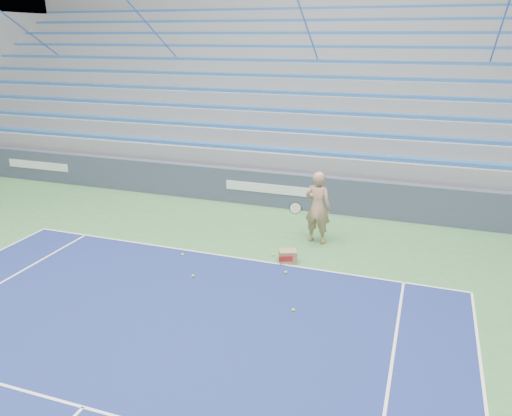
{
  "coord_description": "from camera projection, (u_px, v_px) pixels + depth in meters",
  "views": [
    {
      "loc": [
        4.27,
        1.71,
        5.08
      ],
      "look_at": [
        0.55,
        12.38,
        1.15
      ],
      "focal_mm": 35.0,
      "sensor_mm": 36.0,
      "label": 1
    }
  ],
  "objects": [
    {
      "name": "ball_box",
      "position": [
        288.0,
        256.0,
        11.73
      ],
      "size": [
        0.49,
        0.44,
        0.3
      ],
      "color": "olive",
      "rests_on": "ground"
    },
    {
      "name": "bleachers",
      "position": [
        319.0,
        107.0,
        19.96
      ],
      "size": [
        31.0,
        9.15,
        7.3
      ],
      "color": "gray",
      "rests_on": "ground"
    },
    {
      "name": "sponsor_barrier",
      "position": [
        276.0,
        189.0,
        15.46
      ],
      "size": [
        30.0,
        0.32,
        1.1
      ],
      "color": "#394158",
      "rests_on": "ground"
    },
    {
      "name": "tennis_ball_2",
      "position": [
        293.0,
        310.0,
        9.67
      ],
      "size": [
        0.07,
        0.07,
        0.07
      ],
      "primitive_type": "sphere",
      "color": "#C0E02D",
      "rests_on": "ground"
    },
    {
      "name": "tennis_player",
      "position": [
        318.0,
        207.0,
        12.63
      ],
      "size": [
        0.99,
        0.9,
        1.89
      ],
      "color": "tan",
      "rests_on": "ground"
    },
    {
      "name": "tennis_ball_0",
      "position": [
        273.0,
        255.0,
        12.1
      ],
      "size": [
        0.07,
        0.07,
        0.07
      ],
      "primitive_type": "sphere",
      "color": "#C0E02D",
      "rests_on": "ground"
    },
    {
      "name": "tennis_ball_3",
      "position": [
        182.0,
        255.0,
        12.1
      ],
      "size": [
        0.07,
        0.07,
        0.07
      ],
      "primitive_type": "sphere",
      "color": "#C0E02D",
      "rests_on": "ground"
    },
    {
      "name": "tennis_ball_4",
      "position": [
        286.0,
        272.0,
        11.21
      ],
      "size": [
        0.07,
        0.07,
        0.07
      ],
      "primitive_type": "sphere",
      "color": "#C0E02D",
      "rests_on": "ground"
    },
    {
      "name": "tennis_ball_1",
      "position": [
        193.0,
        276.0,
        11.03
      ],
      "size": [
        0.07,
        0.07,
        0.07
      ],
      "primitive_type": "sphere",
      "color": "#C0E02D",
      "rests_on": "ground"
    }
  ]
}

